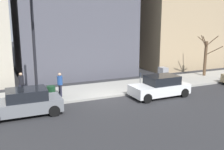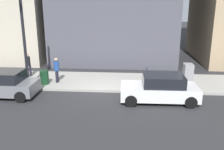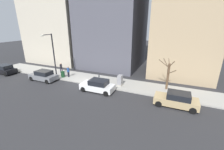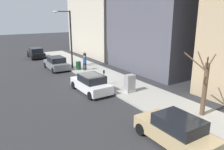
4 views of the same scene
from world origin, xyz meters
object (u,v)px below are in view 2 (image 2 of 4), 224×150
Objects in this scene: utility_box at (188,75)px; pedestrian_near_meter at (57,69)px; parked_car_grey at (1,84)px; streetlamp at (21,25)px; trash_bin at (44,77)px; parking_meter at (146,76)px; pedestrian_midblock at (28,64)px; parked_car_white at (160,89)px.

utility_box is 0.86× the size of pedestrian_near_meter.
pedestrian_near_meter is (0.06, 8.55, 0.24)m from utility_box.
parked_car_grey is at bearing 128.14° from pedestrian_near_meter.
streetlamp is 3.92× the size of pedestrian_near_meter.
utility_box reaches higher than parked_car_grey.
parking_meter is at bearing -93.91° from trash_bin.
trash_bin is at bearing 86.09° from parking_meter.
parked_car_grey is at bearing 136.32° from trash_bin.
pedestrian_midblock is at bearing 83.59° from utility_box.
trash_bin is 0.54× the size of pedestrian_midblock.
parked_car_grey is 4.68× the size of trash_bin.
streetlamp reaches higher than trash_bin.
pedestrian_near_meter and pedestrian_midblock have the same top height.
trash_bin is (1.97, -1.88, -0.14)m from parked_car_grey.
parked_car_white is 1.00× the size of parked_car_grey.
parking_meter is 0.81× the size of pedestrian_near_meter.
utility_box reaches higher than parked_car_white.
parked_car_white is 8.96m from streetlamp.
pedestrian_midblock is at bearing 59.25° from pedestrian_near_meter.
parked_car_white is at bearing -157.36° from parking_meter.
streetlamp is (1.45, 8.21, 3.28)m from parked_car_white.
utility_box is 0.22× the size of streetlamp.
parked_car_white reaches higher than parking_meter.
utility_box is at bearing -84.31° from streetlamp.
parked_car_grey is at bearing 102.00° from utility_box.
parked_car_grey is at bearing 100.17° from parking_meter.
trash_bin is (0.45, 6.58, -0.38)m from parking_meter.
streetlamp is (1.35, -0.92, 3.28)m from parked_car_grey.
parked_car_white is 1.77m from parking_meter.
parked_car_white is 3.18m from utility_box.
pedestrian_midblock reaches higher than utility_box.
parked_car_white is 7.54m from trash_bin.
streetlamp is (-1.02, 10.21, 3.17)m from utility_box.
pedestrian_midblock is (2.25, 0.77, -2.93)m from streetlamp.
trash_bin is (2.07, 7.25, -0.14)m from parked_car_white.
streetlamp reaches higher than utility_box.
parking_meter is (1.52, -8.46, 0.24)m from parked_car_grey.
streetlamp is 3.60m from trash_bin.
parked_car_white is 7.03m from pedestrian_near_meter.
parked_car_white is 3.13× the size of parking_meter.
pedestrian_near_meter is (0.46, -0.71, 0.49)m from trash_bin.
pedestrian_near_meter is (2.43, -2.59, 0.35)m from parked_car_grey.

